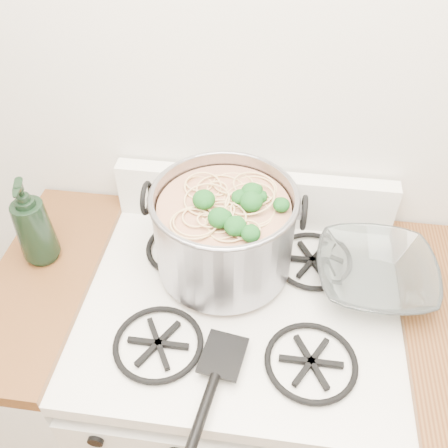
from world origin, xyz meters
TOP-DOWN VIEW (x-y plane):
  - gas_range at (0.00, 1.26)m, footprint 0.76×0.66m
  - counter_left at (-0.51, 1.26)m, footprint 0.25×0.65m
  - stock_pot at (-0.06, 1.37)m, footprint 0.38×0.35m
  - spatula at (-0.02, 1.10)m, footprint 0.33×0.35m
  - glass_bowl at (0.32, 1.35)m, footprint 0.12×0.12m
  - bottle at (-0.52, 1.33)m, footprint 0.12×0.12m

SIDE VIEW (x-z plane):
  - gas_range at x=0.00m, z-range -0.03..0.90m
  - counter_left at x=-0.51m, z-range 0.00..0.92m
  - spatula at x=-0.02m, z-range 0.92..0.95m
  - glass_bowl at x=0.32m, z-range 0.92..0.95m
  - stock_pot at x=-0.06m, z-range 0.92..1.15m
  - bottle at x=-0.52m, z-range 0.92..1.17m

